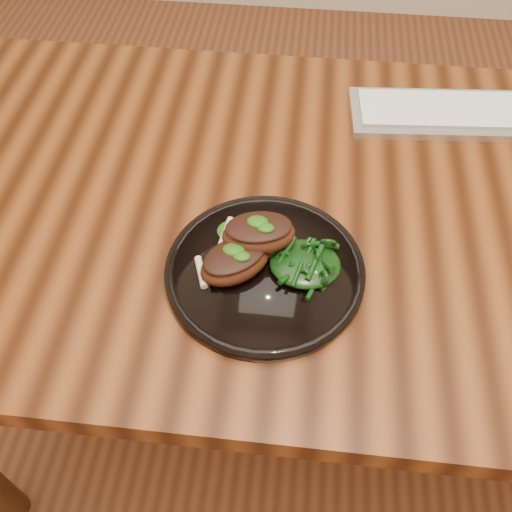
{
  "coord_description": "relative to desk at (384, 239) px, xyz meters",
  "views": [
    {
      "loc": [
        -0.15,
        -0.64,
        1.41
      ],
      "look_at": [
        -0.2,
        -0.15,
        0.78
      ],
      "focal_mm": 40.0,
      "sensor_mm": 36.0,
      "label": 1
    }
  ],
  "objects": [
    {
      "name": "desk",
      "position": [
        0.0,
        0.0,
        0.0
      ],
      "size": [
        1.6,
        0.8,
        0.75
      ],
      "color": "black",
      "rests_on": "ground"
    },
    {
      "name": "plate",
      "position": [
        -0.19,
        -0.16,
        0.09
      ],
      "size": [
        0.28,
        0.28,
        0.02
      ],
      "color": "black",
      "rests_on": "desk"
    },
    {
      "name": "lamb_chop_front",
      "position": [
        -0.23,
        -0.17,
        0.12
      ],
      "size": [
        0.12,
        0.12,
        0.05
      ],
      "color": "#441C0D",
      "rests_on": "plate"
    },
    {
      "name": "lamb_chop_back",
      "position": [
        -0.2,
        -0.13,
        0.14
      ],
      "size": [
        0.11,
        0.09,
        0.05
      ],
      "color": "#441C0D",
      "rests_on": "plate"
    },
    {
      "name": "herb_smear",
      "position": [
        -0.22,
        -0.1,
        0.1
      ],
      "size": [
        0.08,
        0.05,
        0.01
      ],
      "primitive_type": "ellipsoid",
      "color": "#134006",
      "rests_on": "plate"
    },
    {
      "name": "greens_heap",
      "position": [
        -0.13,
        -0.15,
        0.12
      ],
      "size": [
        0.1,
        0.09,
        0.04
      ],
      "color": "black",
      "rests_on": "plate"
    },
    {
      "name": "keyboard",
      "position": [
        0.15,
        0.24,
        0.09
      ],
      "size": [
        0.45,
        0.17,
        0.02
      ],
      "color": "silver",
      "rests_on": "desk"
    }
  ]
}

